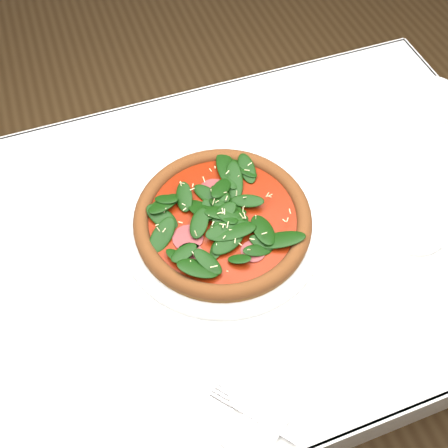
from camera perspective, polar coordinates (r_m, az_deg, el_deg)
name	(u,v)px	position (r m, az deg, el deg)	size (l,w,h in m)	color
ground	(234,356)	(1.64, 1.19, -14.86)	(6.00, 6.00, 0.00)	brown
dining_table	(240,255)	(1.04, 1.81, -3.59)	(1.21, 0.81, 0.75)	white
plate	(223,224)	(0.96, -0.16, 0.03)	(0.39, 0.39, 0.02)	silver
pizza	(223,217)	(0.94, -0.16, 0.78)	(0.39, 0.39, 0.04)	olive
napkin	(264,421)	(0.82, 4.56, -21.55)	(0.13, 0.06, 0.01)	white
fork	(248,411)	(0.82, 2.80, -20.55)	(0.11, 0.13, 0.00)	silver
saucer_near	(413,226)	(1.02, 20.82, -0.21)	(0.13, 0.13, 0.01)	silver
saucer_far	(432,98)	(1.28, 22.70, 13.11)	(0.15, 0.15, 0.01)	silver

